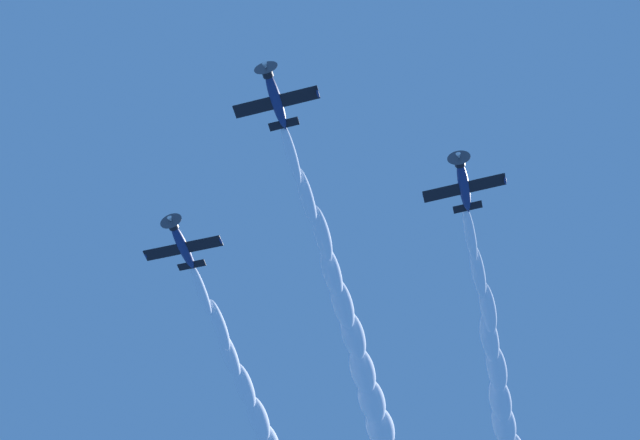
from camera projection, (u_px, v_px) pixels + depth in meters
airplane_lead at (275, 97)px, 80.75m from camera, size 8.00×7.13×2.67m
airplane_left_wingman at (463, 184)px, 84.63m from camera, size 8.00×7.12×2.76m
airplane_right_wingman at (182, 244)px, 87.84m from camera, size 8.01×7.11×2.86m
smoke_trail_lead at (359, 358)px, 102.15m from camera, size 3.51×48.52×5.73m
smoke_trail_left_wingman at (505, 416)px, 106.03m from camera, size 4.07×48.55×5.66m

